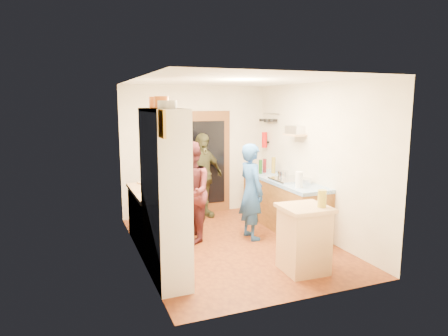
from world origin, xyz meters
TOP-DOWN VIEW (x-y plane):
  - floor at (0.00, 0.00)m, footprint 3.00×4.00m
  - ceiling at (0.00, 0.00)m, footprint 3.00×4.00m
  - wall_back at (0.00, 2.01)m, footprint 3.00×0.02m
  - wall_front at (0.00, -2.01)m, footprint 3.00×0.02m
  - wall_left at (-1.51, 0.00)m, footprint 0.02×4.00m
  - wall_right at (1.51, 0.00)m, footprint 0.02×4.00m
  - door_frame at (0.25, 1.97)m, footprint 0.95×0.06m
  - door_glass at (0.25, 1.94)m, footprint 0.70×0.02m
  - hutch_body at (-1.30, -0.80)m, footprint 0.40×1.20m
  - hutch_top_shelf at (-1.30, -0.80)m, footprint 0.40×1.14m
  - plate_stack at (-1.30, -1.06)m, footprint 0.23×0.23m
  - orange_pot_a at (-1.30, -0.76)m, footprint 0.18×0.18m
  - orange_pot_b at (-1.30, -0.39)m, footprint 0.16×0.16m
  - left_counter_base at (-1.20, 0.45)m, footprint 0.60×1.40m
  - left_counter_top at (-1.20, 0.45)m, footprint 0.64×1.44m
  - toaster at (-1.15, -0.04)m, footprint 0.28×0.23m
  - kettle at (-1.25, 0.31)m, footprint 0.20×0.20m
  - orange_bowl at (-1.12, 0.58)m, footprint 0.24×0.24m
  - chopping_board at (-1.18, 1.01)m, footprint 0.34×0.28m
  - right_counter_base at (1.20, 0.50)m, footprint 0.60×2.20m
  - right_counter_top at (1.20, 0.50)m, footprint 0.62×2.22m
  - hob at (1.20, 0.32)m, footprint 0.55×0.58m
  - pot_on_hob at (1.15, 0.45)m, footprint 0.19×0.19m
  - bottle_a at (1.05, 1.15)m, footprint 0.07×0.07m
  - bottle_b at (1.18, 1.23)m, footprint 0.08×0.08m
  - bottle_c at (1.31, 1.11)m, footprint 0.08×0.08m
  - paper_towel at (1.05, -0.24)m, footprint 0.15×0.15m
  - mixing_bowl at (1.30, -0.01)m, footprint 0.30×0.30m
  - island_base at (0.47, -1.31)m, footprint 0.57×0.57m
  - island_top at (0.47, -1.31)m, footprint 0.64×0.64m
  - cutting_board at (0.43, -1.26)m, footprint 0.36×0.29m
  - oil_jar at (0.65, -1.44)m, footprint 0.12×0.12m
  - pan_rail at (1.46, 1.52)m, footprint 0.02×0.65m
  - pan_hang_a at (1.40, 1.35)m, footprint 0.18×0.18m
  - pan_hang_b at (1.40, 1.55)m, footprint 0.16×0.16m
  - pan_hang_c at (1.40, 1.75)m, footprint 0.17×0.17m
  - wall_shelf at (1.37, 0.45)m, footprint 0.26×0.42m
  - radio at (1.37, 0.45)m, footprint 0.28×0.34m
  - ext_bracket at (1.47, 1.70)m, footprint 0.06×0.10m
  - fire_extinguisher at (1.41, 1.70)m, footprint 0.11×0.11m
  - picture_frame at (-1.48, -1.55)m, footprint 0.03×0.25m
  - person_hob at (0.42, 0.15)m, footprint 0.42×0.61m
  - person_left at (-0.58, 0.43)m, footprint 0.69×0.85m
  - person_back at (0.02, 1.64)m, footprint 1.07×0.70m

SIDE VIEW (x-z plane):
  - floor at x=0.00m, z-range -0.02..0.00m
  - right_counter_base at x=1.20m, z-range 0.00..0.84m
  - left_counter_base at x=-1.20m, z-range 0.00..0.85m
  - island_base at x=0.47m, z-range 0.00..0.86m
  - person_hob at x=0.42m, z-range 0.00..1.61m
  - person_left at x=-0.58m, z-range 0.00..1.66m
  - person_back at x=0.02m, z-range 0.00..1.69m
  - right_counter_top at x=1.20m, z-range 0.84..0.90m
  - left_counter_top at x=-1.20m, z-range 0.85..0.90m
  - island_top at x=0.47m, z-range 0.86..0.91m
  - cutting_board at x=0.43m, z-range 0.89..0.91m
  - chopping_board at x=-1.18m, z-range 0.90..0.92m
  - hob at x=1.20m, z-range 0.90..0.94m
  - orange_bowl at x=-1.12m, z-range 0.90..0.98m
  - mixing_bowl at x=1.30m, z-range 0.90..0.99m
  - kettle at x=-1.25m, z-range 0.90..1.08m
  - toaster at x=-1.15m, z-range 0.90..1.09m
  - pot_on_hob at x=1.15m, z-range 0.94..1.06m
  - oil_jar at x=0.65m, z-range 0.91..1.14m
  - paper_towel at x=1.05m, z-range 0.90..1.16m
  - bottle_a at x=1.05m, z-range 0.90..1.17m
  - bottle_b at x=1.18m, z-range 0.90..1.18m
  - door_frame at x=0.25m, z-range 0.00..2.10m
  - door_glass at x=0.25m, z-range 0.20..1.90m
  - bottle_c at x=1.31m, z-range 0.90..1.22m
  - hutch_body at x=-1.30m, z-range 0.00..2.20m
  - wall_back at x=0.00m, z-range 0.00..2.60m
  - wall_front at x=0.00m, z-range 0.00..2.60m
  - wall_left at x=-1.51m, z-range 0.00..2.60m
  - wall_right at x=1.51m, z-range 0.00..2.60m
  - ext_bracket at x=1.47m, z-range 1.43..1.47m
  - fire_extinguisher at x=1.41m, z-range 1.34..1.66m
  - wall_shelf at x=1.37m, z-range 1.69..1.71m
  - radio at x=1.37m, z-range 1.72..1.86m
  - pan_hang_b at x=1.40m, z-range 1.88..1.92m
  - pan_hang_c at x=1.40m, z-range 1.89..1.93m
  - pan_hang_a at x=1.40m, z-range 1.90..1.94m
  - pan_rail at x=1.46m, z-range 2.04..2.06m
  - picture_frame at x=-1.48m, z-range 1.90..2.20m
  - hutch_top_shelf at x=-1.30m, z-range 2.16..2.20m
  - plate_stack at x=-1.30m, z-range 2.20..2.29m
  - orange_pot_b at x=-1.30m, z-range 2.20..2.35m
  - orange_pot_a at x=-1.30m, z-range 2.20..2.35m
  - ceiling at x=0.00m, z-range 2.60..2.62m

